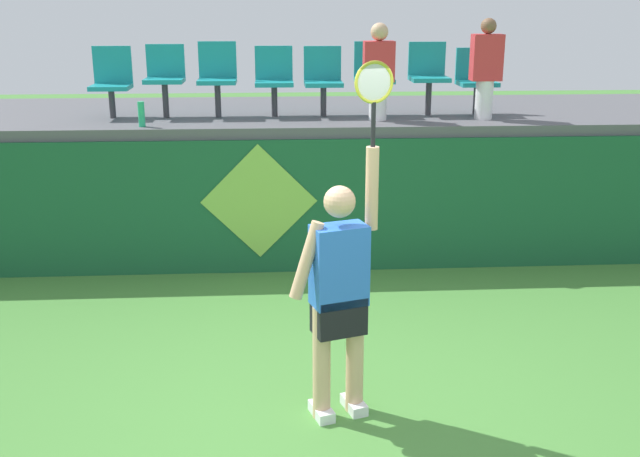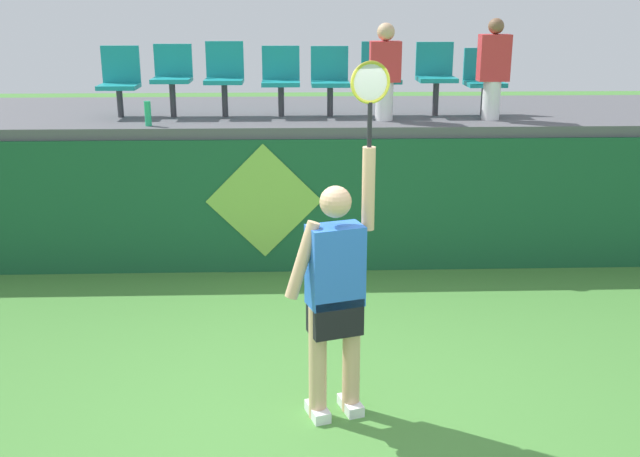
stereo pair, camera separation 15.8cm
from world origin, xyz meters
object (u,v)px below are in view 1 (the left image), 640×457
at_px(tennis_player, 340,290).
at_px(water_bottle, 141,114).
at_px(stadium_chair_0, 112,79).
at_px(stadium_chair_3, 274,77).
at_px(stadium_chair_2, 217,75).
at_px(spectator_0, 379,70).
at_px(stadium_chair_1, 165,75).
at_px(spectator_1, 486,68).
at_px(stadium_chair_5, 374,74).
at_px(stadium_chair_4, 323,77).
at_px(stadium_chair_7, 476,78).
at_px(stadium_chair_6, 428,73).

bearing_deg(tennis_player, water_bottle, 119.60).
relative_size(stadium_chair_0, stadium_chair_3, 1.01).
height_order(tennis_player, stadium_chair_2, tennis_player).
distance_m(tennis_player, stadium_chair_2, 4.29).
distance_m(stadium_chair_0, spectator_0, 3.07).
relative_size(stadium_chair_0, stadium_chair_1, 0.98).
bearing_deg(tennis_player, spectator_1, 61.31).
xyz_separation_m(water_bottle, spectator_1, (3.82, 0.32, 0.44)).
height_order(stadium_chair_0, stadium_chair_2, stadium_chair_2).
bearing_deg(spectator_1, stadium_chair_2, 172.38).
distance_m(stadium_chair_1, stadium_chair_5, 2.43).
bearing_deg(stadium_chair_0, spectator_0, -7.80).
xyz_separation_m(stadium_chair_5, spectator_0, (0.00, -0.41, 0.08)).
bearing_deg(stadium_chair_4, water_bottle, -160.21).
xyz_separation_m(stadium_chair_2, spectator_0, (1.82, -0.41, 0.08)).
xyz_separation_m(stadium_chair_2, stadium_chair_7, (3.05, -0.00, -0.05)).
height_order(stadium_chair_3, stadium_chair_7, stadium_chair_3).
xyz_separation_m(stadium_chair_0, stadium_chair_1, (0.61, -0.01, 0.04)).
relative_size(stadium_chair_0, stadium_chair_2, 0.94).
distance_m(stadium_chair_1, spectator_0, 2.46).
bearing_deg(stadium_chair_5, stadium_chair_6, -0.21).
bearing_deg(water_bottle, stadium_chair_6, 12.50).
bearing_deg(stadium_chair_2, water_bottle, -137.02).
distance_m(stadium_chair_5, stadium_chair_7, 1.22).
bearing_deg(water_bottle, stadium_chair_2, 42.98).
distance_m(tennis_player, stadium_chair_4, 4.14).
bearing_deg(water_bottle, stadium_chair_5, 15.53).
height_order(stadium_chair_0, stadium_chair_1, stadium_chair_1).
height_order(stadium_chair_6, spectator_0, spectator_0).
bearing_deg(stadium_chair_5, stadium_chair_3, -179.92).
relative_size(stadium_chair_3, spectator_0, 0.74).
bearing_deg(stadium_chair_6, stadium_chair_5, 179.79).
bearing_deg(stadium_chair_7, stadium_chair_0, 179.92).
distance_m(tennis_player, stadium_chair_0, 4.73).
bearing_deg(spectator_0, stadium_chair_1, 170.44).
xyz_separation_m(stadium_chair_5, stadium_chair_7, (1.22, -0.00, -0.05)).
relative_size(tennis_player, stadium_chair_2, 3.00).
bearing_deg(stadium_chair_1, stadium_chair_2, 0.49).
bearing_deg(water_bottle, stadium_chair_1, 76.35).
bearing_deg(stadium_chair_1, stadium_chair_7, 0.03).
relative_size(tennis_player, spectator_0, 2.38).
height_order(stadium_chair_0, spectator_1, spectator_1).
bearing_deg(stadium_chair_2, stadium_chair_7, -0.07).
xyz_separation_m(spectator_0, spectator_1, (1.22, 0.01, 0.02)).
distance_m(stadium_chair_4, stadium_chair_7, 1.82).
bearing_deg(stadium_chair_3, stadium_chair_5, 0.08).
bearing_deg(spectator_0, water_bottle, -173.21).
relative_size(stadium_chair_3, stadium_chair_5, 0.94).
relative_size(stadium_chair_1, stadium_chair_7, 1.07).
xyz_separation_m(water_bottle, stadium_chair_0, (-0.44, 0.73, 0.30)).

